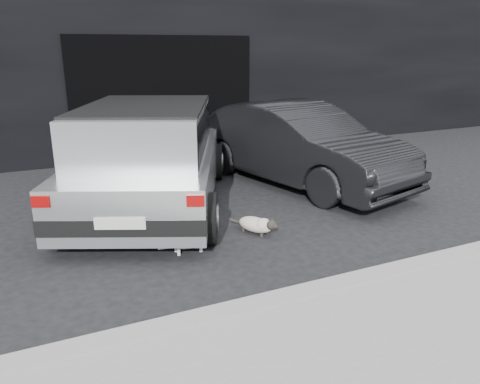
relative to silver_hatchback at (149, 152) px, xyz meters
name	(u,v)px	position (x,y,z in m)	size (l,w,h in m)	color
ground	(180,221)	(0.18, -0.79, -0.86)	(80.00, 80.00, 0.00)	black
building_facade	(140,41)	(1.18, 5.21, 1.64)	(34.00, 4.00, 5.00)	black
garage_opening	(165,98)	(1.18, 3.20, 0.44)	(4.00, 0.10, 2.60)	black
curb	(352,284)	(1.18, -3.39, -0.80)	(18.00, 0.25, 0.12)	gray
sidewalk	(446,350)	(1.18, -4.59, -0.81)	(18.00, 2.20, 0.11)	gray
silver_hatchback	(149,152)	(0.00, 0.00, 0.00)	(3.49, 4.69, 1.58)	silver
second_car	(298,144)	(2.72, 0.20, -0.15)	(1.51, 4.33, 1.43)	black
cat_siamese	(258,225)	(0.99, -1.66, -0.74)	(0.47, 0.68, 0.26)	beige
cat_white	(191,239)	(0.00, -1.82, -0.71)	(0.70, 0.24, 0.33)	silver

